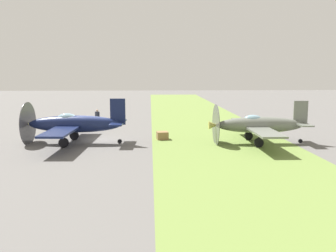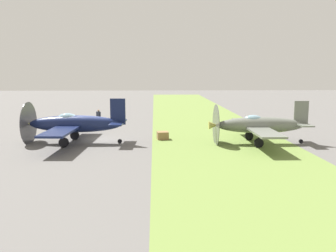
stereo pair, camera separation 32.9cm
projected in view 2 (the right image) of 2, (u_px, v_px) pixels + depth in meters
name	position (u px, v px, depth m)	size (l,w,h in m)	color
ground_plane	(95.00, 141.00, 29.64)	(160.00, 160.00, 0.00)	#605E5B
grass_verge	(219.00, 140.00, 30.02)	(120.00, 11.00, 0.01)	olive
airplane_lead	(74.00, 124.00, 28.53)	(10.32, 8.17, 3.68)	#141E47
airplane_wingman	(259.00, 125.00, 28.42)	(9.72, 7.74, 3.49)	slate
ground_crew_chief	(99.00, 117.00, 37.80)	(0.42, 0.52, 1.73)	#2D3342
supply_crate	(163.00, 135.00, 30.42)	(0.90, 0.90, 0.64)	olive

